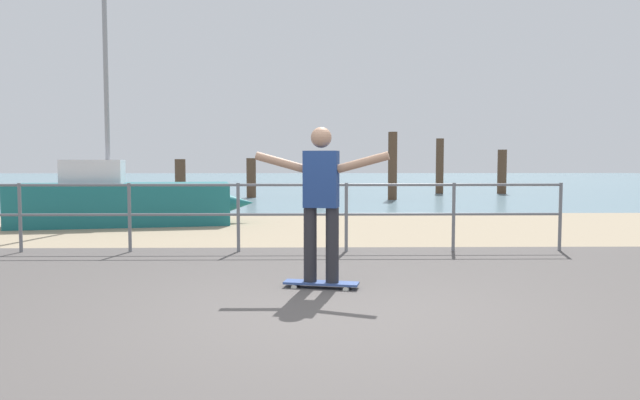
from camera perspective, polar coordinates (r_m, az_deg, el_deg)
ground_plane at (r=4.40m, az=0.78°, el=-14.42°), size 24.00×10.00×0.04m
beach_strip at (r=12.26m, az=-0.40°, el=-2.65°), size 24.00×6.00×0.04m
sea_surface at (r=40.21m, az=-0.84°, el=1.84°), size 72.00×50.00×0.04m
railing_fence at (r=9.00m, az=-13.03°, el=-0.62°), size 11.36×0.05×1.05m
sailboat at (r=13.17m, az=-17.75°, el=-0.10°), size 5.06×2.19×5.23m
skateboard at (r=6.37m, az=0.11°, el=-8.06°), size 0.82×0.36×0.08m
skateboarder at (r=6.25m, az=0.11°, el=0.50°), size 1.43×0.39×1.65m
groyne_post_0 at (r=21.96m, az=-13.35°, el=1.99°), size 0.38×0.38×1.44m
groyne_post_1 at (r=21.95m, az=-6.67°, el=2.11°), size 0.35×0.35×1.48m
groyne_post_2 at (r=22.30m, az=-0.06°, el=2.39°), size 0.38×0.38×1.65m
groyne_post_3 at (r=20.76m, az=7.03°, el=3.27°), size 0.31×0.31×2.39m
groyne_post_4 at (r=25.10m, az=11.50°, el=3.22°), size 0.32×0.32×2.31m
groyne_post_5 at (r=25.51m, az=17.18°, el=2.61°), size 0.37×0.37×1.84m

